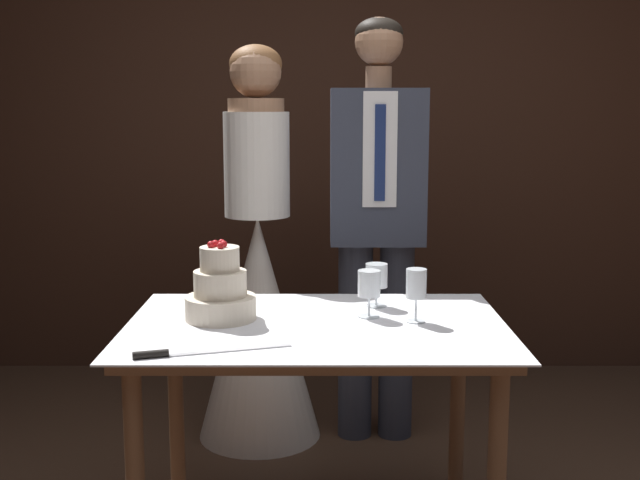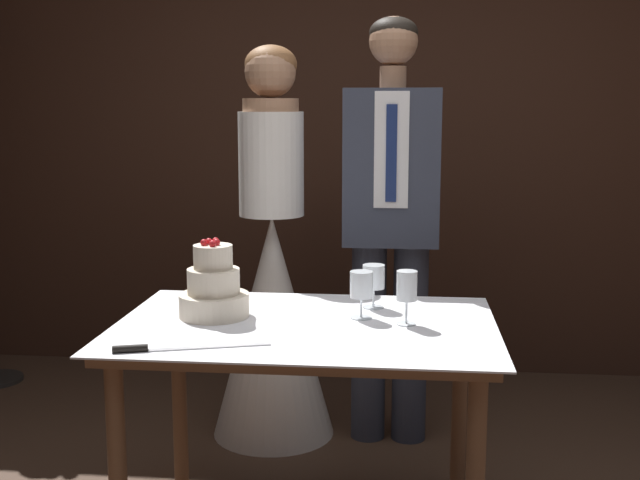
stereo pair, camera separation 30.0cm
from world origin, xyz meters
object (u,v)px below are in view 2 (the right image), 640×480
at_px(wine_glass_near, 361,287).
at_px(bride, 273,295).
at_px(wine_glass_far, 374,278).
at_px(cake_knife, 162,348).
at_px(cake_table, 306,351).
at_px(wine_glass_middle, 407,289).
at_px(groom, 391,212).
at_px(tiered_cake, 214,289).

xyz_separation_m(wine_glass_near, bride, (-0.43, 0.80, -0.23)).
bearing_deg(wine_glass_far, cake_knife, -136.16).
distance_m(cake_table, bride, 0.93).
bearing_deg(wine_glass_middle, groom, 94.49).
relative_size(wine_glass_middle, bride, 0.10).
xyz_separation_m(cake_knife, wine_glass_near, (0.55, 0.42, 0.10)).
bearing_deg(cake_table, wine_glass_far, 47.74).
bearing_deg(wine_glass_near, wine_glass_far, 76.47).
distance_m(wine_glass_far, bride, 0.84).
height_order(wine_glass_near, wine_glass_middle, wine_glass_middle).
bearing_deg(wine_glass_far, cake_table, -132.26).
height_order(tiered_cake, wine_glass_middle, tiered_cake).
bearing_deg(bride, wine_glass_near, -61.69).
bearing_deg(groom, cake_table, -106.13).
bearing_deg(wine_glass_near, cake_table, -153.78).
xyz_separation_m(wine_glass_middle, bride, (-0.58, 0.87, -0.24)).
xyz_separation_m(cake_table, wine_glass_far, (0.21, 0.23, 0.20)).
height_order(cake_table, bride, bride).
relative_size(wine_glass_near, bride, 0.09).
bearing_deg(wine_glass_near, cake_knife, -142.82).
xyz_separation_m(bride, groom, (0.51, -0.00, 0.38)).
bearing_deg(wine_glass_middle, bride, 123.91).
bearing_deg(wine_glass_far, bride, 125.40).
distance_m(bride, groom, 0.64).
xyz_separation_m(wine_glass_near, wine_glass_middle, (0.15, -0.06, 0.01)).
bearing_deg(cake_table, cake_knife, -138.58).
bearing_deg(tiered_cake, wine_glass_middle, -3.15).
bearing_deg(bride, wine_glass_far, -54.60).
height_order(cake_knife, wine_glass_near, wine_glass_near).
bearing_deg(bride, cake_table, -73.88).
bearing_deg(groom, wine_glass_near, -95.79).
distance_m(cake_table, tiered_cake, 0.37).
bearing_deg(cake_knife, wine_glass_near, 20.24).
xyz_separation_m(tiered_cake, bride, (0.06, 0.83, -0.21)).
relative_size(wine_glass_far, groom, 0.08).
relative_size(tiered_cake, bride, 0.16).
relative_size(wine_glass_middle, groom, 0.10).
bearing_deg(tiered_cake, cake_table, -10.54).
distance_m(tiered_cake, wine_glass_far, 0.56).
height_order(wine_glass_middle, groom, groom).
distance_m(wine_glass_near, wine_glass_middle, 0.16).
bearing_deg(bride, tiered_cake, -94.13).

